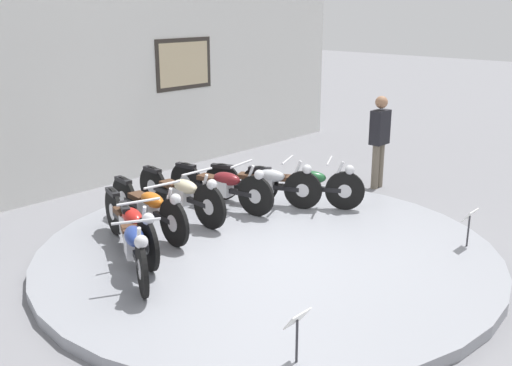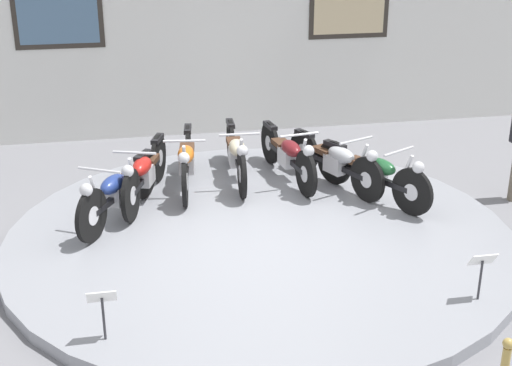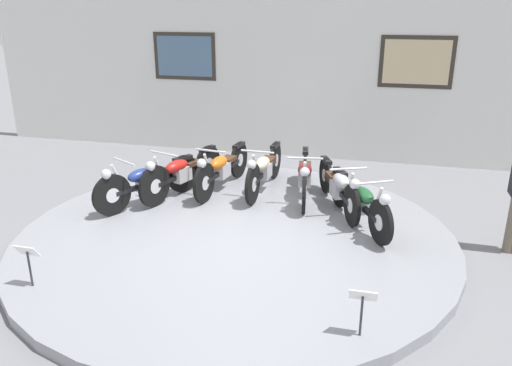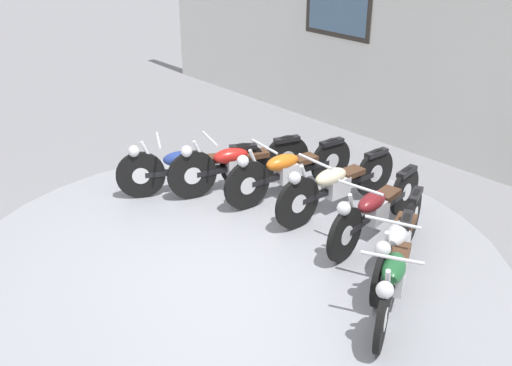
% 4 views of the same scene
% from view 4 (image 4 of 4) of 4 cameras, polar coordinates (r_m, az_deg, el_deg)
% --- Properties ---
extents(ground_plane, '(60.00, 60.00, 0.00)m').
position_cam_4_polar(ground_plane, '(6.61, -2.45, -8.41)').
color(ground_plane, slate).
extents(display_platform, '(5.98, 5.98, 0.14)m').
position_cam_4_polar(display_platform, '(6.57, -2.46, -7.90)').
color(display_platform, gray).
rests_on(display_platform, ground_plane).
extents(back_wall, '(14.00, 0.22, 3.76)m').
position_cam_4_polar(back_wall, '(9.11, 19.87, 12.63)').
color(back_wall, silver).
rests_on(back_wall, ground_plane).
extents(motorcycle_blue, '(1.00, 1.77, 0.79)m').
position_cam_4_polar(motorcycle_blue, '(7.85, -6.35, 1.62)').
color(motorcycle_blue, black).
rests_on(motorcycle_blue, display_platform).
extents(motorcycle_red, '(0.72, 1.93, 0.80)m').
position_cam_4_polar(motorcycle_red, '(7.89, -1.74, 1.96)').
color(motorcycle_red, black).
rests_on(motorcycle_red, display_platform).
extents(motorcycle_orange, '(0.54, 1.99, 0.80)m').
position_cam_4_polar(motorcycle_orange, '(7.72, 3.09, 1.37)').
color(motorcycle_orange, black).
rests_on(motorcycle_orange, display_platform).
extents(motorcycle_cream, '(0.54, 2.00, 0.80)m').
position_cam_4_polar(motorcycle_cream, '(7.37, 7.63, -0.03)').
color(motorcycle_cream, black).
rests_on(motorcycle_cream, display_platform).
extents(motorcycle_maroon, '(0.54, 1.96, 0.79)m').
position_cam_4_polar(motorcycle_maroon, '(6.90, 11.30, -2.32)').
color(motorcycle_maroon, black).
rests_on(motorcycle_maroon, display_platform).
extents(motorcycle_silver, '(0.82, 1.82, 0.78)m').
position_cam_4_polar(motorcycle_silver, '(6.35, 13.39, -5.23)').
color(motorcycle_silver, black).
rests_on(motorcycle_silver, display_platform).
extents(motorcycle_green, '(0.98, 1.75, 0.78)m').
position_cam_4_polar(motorcycle_green, '(5.81, 13.02, -8.32)').
color(motorcycle_green, black).
rests_on(motorcycle_green, display_platform).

